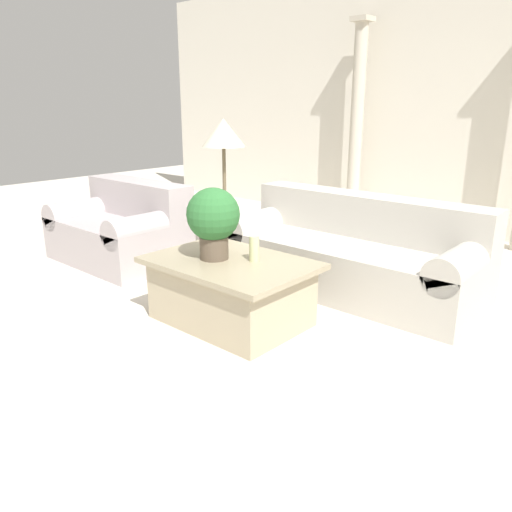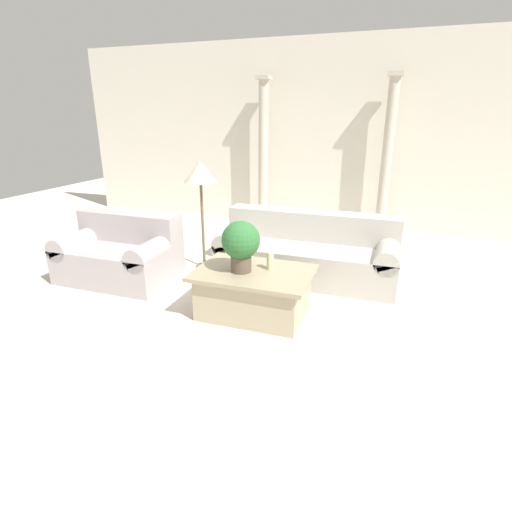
{
  "view_description": "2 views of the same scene",
  "coord_description": "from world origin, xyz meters",
  "px_view_note": "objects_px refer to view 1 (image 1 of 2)",
  "views": [
    {
      "loc": [
        2.26,
        -2.76,
        1.56
      ],
      "look_at": [
        -0.08,
        -0.11,
        0.47
      ],
      "focal_mm": 35.0,
      "sensor_mm": 36.0,
      "label": 1
    },
    {
      "loc": [
        1.12,
        -3.84,
        1.97
      ],
      "look_at": [
        -0.29,
        0.16,
        0.46
      ],
      "focal_mm": 28.0,
      "sensor_mm": 36.0,
      "label": 2
    }
  ],
  "objects_px": {
    "potted_plant": "(213,218)",
    "floor_lamp": "(224,139)",
    "loveseat": "(122,229)",
    "sofa_long": "(352,253)",
    "coffee_table": "(231,291)"
  },
  "relations": [
    {
      "from": "sofa_long",
      "to": "potted_plant",
      "type": "bearing_deg",
      "value": -108.46
    },
    {
      "from": "sofa_long",
      "to": "loveseat",
      "type": "height_order",
      "value": "same"
    },
    {
      "from": "coffee_table",
      "to": "potted_plant",
      "type": "bearing_deg",
      "value": -159.73
    },
    {
      "from": "floor_lamp",
      "to": "sofa_long",
      "type": "bearing_deg",
      "value": 6.44
    },
    {
      "from": "loveseat",
      "to": "floor_lamp",
      "type": "xyz_separation_m",
      "value": [
        0.81,
        0.68,
        0.9
      ]
    },
    {
      "from": "sofa_long",
      "to": "loveseat",
      "type": "relative_size",
      "value": 1.61
    },
    {
      "from": "sofa_long",
      "to": "coffee_table",
      "type": "distance_m",
      "value": 1.23
    },
    {
      "from": "loveseat",
      "to": "coffee_table",
      "type": "bearing_deg",
      "value": -10.69
    },
    {
      "from": "loveseat",
      "to": "floor_lamp",
      "type": "distance_m",
      "value": 1.39
    },
    {
      "from": "sofa_long",
      "to": "potted_plant",
      "type": "height_order",
      "value": "potted_plant"
    },
    {
      "from": "loveseat",
      "to": "potted_plant",
      "type": "bearing_deg",
      "value": -12.76
    },
    {
      "from": "potted_plant",
      "to": "sofa_long",
      "type": "bearing_deg",
      "value": 71.54
    },
    {
      "from": "coffee_table",
      "to": "floor_lamp",
      "type": "height_order",
      "value": "floor_lamp"
    },
    {
      "from": "potted_plant",
      "to": "floor_lamp",
      "type": "height_order",
      "value": "floor_lamp"
    },
    {
      "from": "sofa_long",
      "to": "potted_plant",
      "type": "relative_size",
      "value": 4.25
    }
  ]
}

